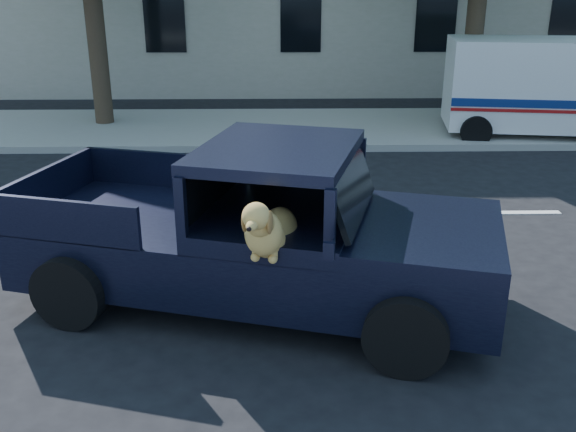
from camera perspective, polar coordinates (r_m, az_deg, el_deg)
name	(u,v)px	position (r m, az deg, el deg)	size (l,w,h in m)	color
ground	(257,324)	(7.16, -2.79, -9.54)	(120.00, 120.00, 0.00)	black
far_sidewalk	(266,128)	(15.78, -1.96, 7.82)	(60.00, 4.00, 0.15)	gray
lane_stripes	(387,214)	(10.39, 8.78, 0.22)	(21.60, 0.14, 0.01)	silver
pickup_truck	(249,251)	(7.34, -3.50, -3.12)	(5.66, 3.44, 1.90)	black
mail_truck	(534,96)	(15.90, 21.02, 9.92)	(4.34, 2.60, 2.25)	silver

